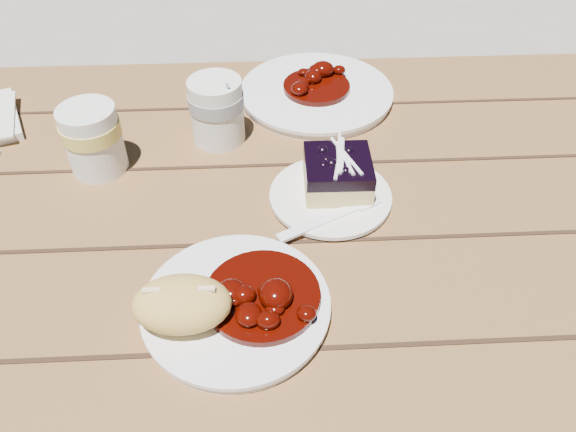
{
  "coord_description": "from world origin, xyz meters",
  "views": [
    {
      "loc": [
        -0.16,
        -0.58,
        1.27
      ],
      "look_at": [
        -0.13,
        -0.09,
        0.81
      ],
      "focal_mm": 35.0,
      "sensor_mm": 36.0,
      "label": 1
    }
  ],
  "objects_px": {
    "picnic_table": "(367,273)",
    "second_cup": "(93,140)",
    "coffee_cup": "(217,111)",
    "main_plate": "(236,307)",
    "blueberry_cake": "(338,173)",
    "bread_roll": "(182,304)",
    "dessert_plate": "(330,197)",
    "second_plate": "(316,94)"
  },
  "relations": [
    {
      "from": "picnic_table",
      "to": "second_cup",
      "type": "bearing_deg",
      "value": 167.59
    },
    {
      "from": "coffee_cup",
      "to": "second_cup",
      "type": "relative_size",
      "value": 1.0
    },
    {
      "from": "main_plate",
      "to": "blueberry_cake",
      "type": "xyz_separation_m",
      "value": [
        0.14,
        0.2,
        0.03
      ]
    },
    {
      "from": "picnic_table",
      "to": "second_cup",
      "type": "relative_size",
      "value": 19.83
    },
    {
      "from": "bread_roll",
      "to": "dessert_plate",
      "type": "distance_m",
      "value": 0.28
    },
    {
      "from": "second_plate",
      "to": "coffee_cup",
      "type": "bearing_deg",
      "value": -145.59
    },
    {
      "from": "bread_roll",
      "to": "dessert_plate",
      "type": "bearing_deg",
      "value": 48.5
    },
    {
      "from": "picnic_table",
      "to": "bread_roll",
      "type": "xyz_separation_m",
      "value": [
        -0.25,
        -0.21,
        0.21
      ]
    },
    {
      "from": "bread_roll",
      "to": "coffee_cup",
      "type": "bearing_deg",
      "value": 86.41
    },
    {
      "from": "dessert_plate",
      "to": "coffee_cup",
      "type": "relative_size",
      "value": 1.61
    },
    {
      "from": "blueberry_cake",
      "to": "second_plate",
      "type": "relative_size",
      "value": 0.36
    },
    {
      "from": "second_cup",
      "to": "bread_roll",
      "type": "bearing_deg",
      "value": -62.99
    },
    {
      "from": "main_plate",
      "to": "coffee_cup",
      "type": "distance_m",
      "value": 0.34
    },
    {
      "from": "dessert_plate",
      "to": "second_cup",
      "type": "height_order",
      "value": "second_cup"
    },
    {
      "from": "picnic_table",
      "to": "dessert_plate",
      "type": "distance_m",
      "value": 0.18
    },
    {
      "from": "bread_roll",
      "to": "second_cup",
      "type": "height_order",
      "value": "second_cup"
    },
    {
      "from": "blueberry_cake",
      "to": "coffee_cup",
      "type": "bearing_deg",
      "value": 141.44
    },
    {
      "from": "main_plate",
      "to": "second_plate",
      "type": "distance_m",
      "value": 0.47
    },
    {
      "from": "picnic_table",
      "to": "main_plate",
      "type": "relative_size",
      "value": 9.63
    },
    {
      "from": "main_plate",
      "to": "bread_roll",
      "type": "relative_size",
      "value": 1.94
    },
    {
      "from": "second_plate",
      "to": "main_plate",
      "type": "bearing_deg",
      "value": -106.07
    },
    {
      "from": "coffee_cup",
      "to": "second_plate",
      "type": "height_order",
      "value": "coffee_cup"
    },
    {
      "from": "main_plate",
      "to": "blueberry_cake",
      "type": "bearing_deg",
      "value": 55.7
    },
    {
      "from": "second_cup",
      "to": "second_plate",
      "type": "bearing_deg",
      "value": 27.84
    },
    {
      "from": "picnic_table",
      "to": "blueberry_cake",
      "type": "distance_m",
      "value": 0.21
    },
    {
      "from": "picnic_table",
      "to": "dessert_plate",
      "type": "relative_size",
      "value": 12.31
    },
    {
      "from": "main_plate",
      "to": "dessert_plate",
      "type": "bearing_deg",
      "value": 55.65
    },
    {
      "from": "picnic_table",
      "to": "bread_roll",
      "type": "height_order",
      "value": "bread_roll"
    },
    {
      "from": "blueberry_cake",
      "to": "main_plate",
      "type": "bearing_deg",
      "value": -123.3
    },
    {
      "from": "bread_roll",
      "to": "dessert_plate",
      "type": "height_order",
      "value": "bread_roll"
    },
    {
      "from": "main_plate",
      "to": "second_plate",
      "type": "bearing_deg",
      "value": 73.93
    },
    {
      "from": "blueberry_cake",
      "to": "dessert_plate",
      "type": "bearing_deg",
      "value": -122.69
    },
    {
      "from": "dessert_plate",
      "to": "blueberry_cake",
      "type": "relative_size",
      "value": 1.78
    },
    {
      "from": "bread_roll",
      "to": "coffee_cup",
      "type": "xyz_separation_m",
      "value": [
        0.02,
        0.36,
        0.01
      ]
    },
    {
      "from": "picnic_table",
      "to": "main_plate",
      "type": "xyz_separation_m",
      "value": [
        -0.19,
        -0.19,
        0.17
      ]
    },
    {
      "from": "picnic_table",
      "to": "second_plate",
      "type": "xyz_separation_m",
      "value": [
        -0.06,
        0.27,
        0.17
      ]
    },
    {
      "from": "picnic_table",
      "to": "bread_roll",
      "type": "relative_size",
      "value": 18.71
    },
    {
      "from": "picnic_table",
      "to": "second_plate",
      "type": "bearing_deg",
      "value": 103.76
    },
    {
      "from": "blueberry_cake",
      "to": "second_plate",
      "type": "bearing_deg",
      "value": 92.52
    },
    {
      "from": "main_plate",
      "to": "dessert_plate",
      "type": "relative_size",
      "value": 1.28
    },
    {
      "from": "blueberry_cake",
      "to": "second_cup",
      "type": "xyz_separation_m",
      "value": [
        -0.34,
        0.07,
        0.02
      ]
    },
    {
      "from": "main_plate",
      "to": "coffee_cup",
      "type": "xyz_separation_m",
      "value": [
        -0.03,
        0.34,
        0.04
      ]
    }
  ]
}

